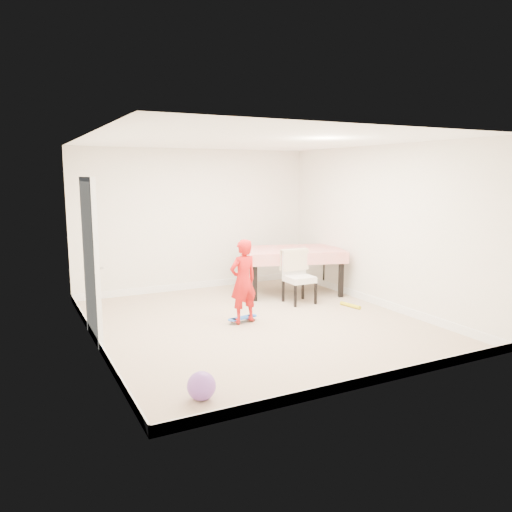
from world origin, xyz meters
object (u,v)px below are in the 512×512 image
dining_chair (299,277)px  skateboard (243,320)px  dining_table (292,271)px  child (243,283)px  balloon (201,386)px

dining_chair → skateboard: 1.50m
dining_table → child: 2.07m
dining_table → skateboard: bearing=-125.4°
dining_table → child: child is taller
child → dining_chair: bearing=-164.4°
skateboard → child: child is taller
skateboard → child: bearing=-116.8°
dining_chair → child: 1.49m
dining_table → dining_chair: (-0.26, -0.66, 0.04)m
child → balloon: size_ratio=4.27×
dining_chair → balloon: 3.88m
skateboard → child: (-0.02, -0.06, 0.56)m
child → balloon: 2.55m
dining_table → skateboard: dining_table is taller
skateboard → balloon: 2.57m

